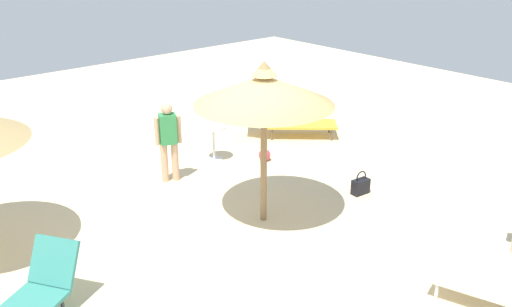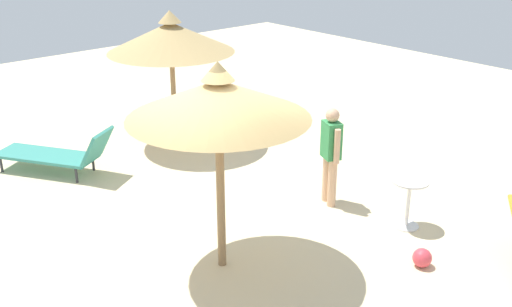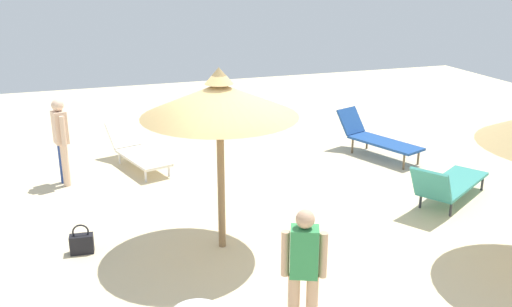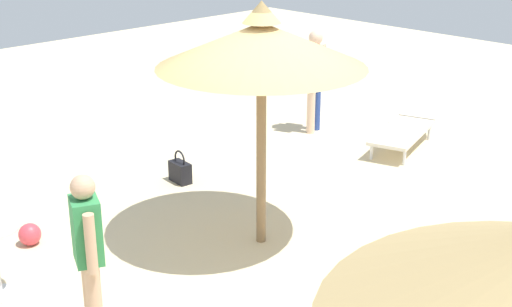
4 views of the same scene
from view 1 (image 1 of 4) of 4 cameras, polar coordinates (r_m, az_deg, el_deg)
name	(u,v)px [view 1 (image 1 of 4)]	position (r m, az deg, el deg)	size (l,w,h in m)	color
ground	(236,229)	(9.13, -1.99, -7.56)	(24.00, 24.00, 0.10)	beige
parasol_umbrella_far_right	(264,90)	(8.49, 0.82, 6.36)	(2.14, 2.14, 2.61)	olive
lounge_chair_center	(287,121)	(12.83, 3.17, 3.26)	(1.93, 2.02, 0.77)	gold
person_standing_front	(168,138)	(10.47, -8.81, 1.57)	(0.32, 0.46, 1.50)	tan
handbag	(361,186)	(10.25, 10.48, -3.22)	(0.20, 0.34, 0.44)	black
side_table_round	(214,138)	(11.46, -4.30, 1.60)	(0.51, 0.51, 0.71)	silver
beach_ball	(265,155)	(11.52, 0.86, -0.15)	(0.24, 0.24, 0.24)	#D83F4C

